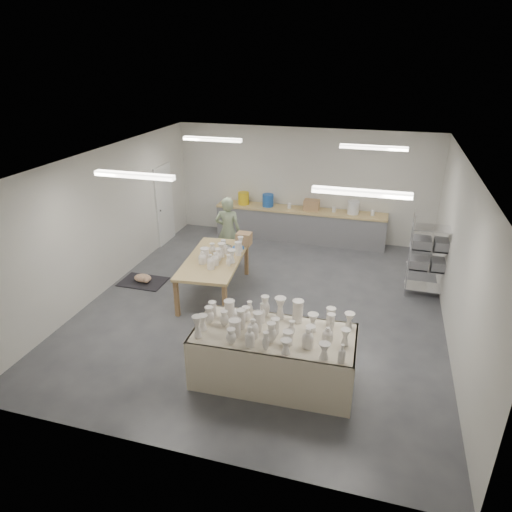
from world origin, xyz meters
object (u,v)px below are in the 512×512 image
(potter, at_px, (228,231))
(work_table, at_px, (219,257))
(red_stool, at_px, (232,249))
(drying_table, at_px, (273,354))

(potter, bearing_deg, work_table, 94.99)
(red_stool, bearing_deg, drying_table, -63.40)
(drying_table, xyz_separation_m, potter, (-2.11, 3.95, 0.37))
(work_table, height_order, red_stool, work_table)
(potter, relative_size, red_stool, 4.54)
(work_table, bearing_deg, potter, 96.29)
(potter, height_order, red_stool, potter)
(work_table, xyz_separation_m, red_stool, (-0.30, 1.72, -0.57))
(red_stool, bearing_deg, potter, -90.00)
(work_table, height_order, potter, potter)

